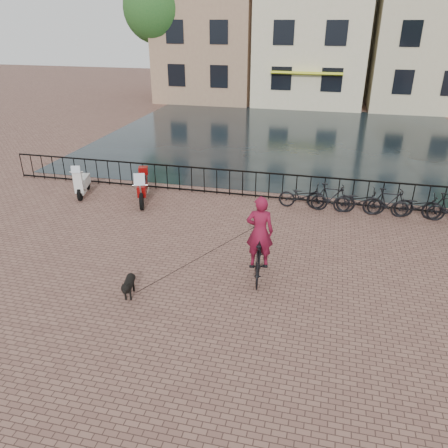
% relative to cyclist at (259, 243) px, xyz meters
% --- Properties ---
extents(ground, '(100.00, 100.00, 0.00)m').
position_rel_cyclist_xyz_m(ground, '(-1.03, -2.55, -1.00)').
color(ground, brown).
rests_on(ground, ground).
extents(canal_water, '(20.00, 20.00, 0.00)m').
position_rel_cyclist_xyz_m(canal_water, '(-1.03, 14.75, -1.00)').
color(canal_water, black).
rests_on(canal_water, ground).
extents(railing, '(20.00, 0.05, 1.02)m').
position_rel_cyclist_xyz_m(railing, '(-1.03, 5.45, -0.49)').
color(railing, black).
rests_on(railing, ground).
extents(canal_house_left, '(7.50, 9.00, 12.80)m').
position_rel_cyclist_xyz_m(canal_house_left, '(-8.53, 27.45, 5.40)').
color(canal_house_left, '#976E58').
rests_on(canal_house_left, ground).
extents(canal_house_mid, '(8.00, 9.50, 11.80)m').
position_rel_cyclist_xyz_m(canal_house_mid, '(-0.53, 27.45, 4.90)').
color(canal_house_mid, beige).
rests_on(canal_house_mid, ground).
extents(canal_house_right, '(7.00, 9.00, 13.30)m').
position_rel_cyclist_xyz_m(canal_house_right, '(7.47, 27.45, 5.65)').
color(canal_house_right, '#BEB08D').
rests_on(canal_house_right, ground).
extents(tree_far_left, '(5.04, 5.04, 9.27)m').
position_rel_cyclist_xyz_m(tree_far_left, '(-12.03, 24.45, 5.73)').
color(tree_far_left, black).
rests_on(tree_far_left, ground).
extents(cyclist, '(0.88, 1.97, 2.63)m').
position_rel_cyclist_xyz_m(cyclist, '(0.00, 0.00, 0.00)').
color(cyclist, black).
rests_on(cyclist, ground).
extents(dog, '(0.44, 0.85, 0.55)m').
position_rel_cyclist_xyz_m(dog, '(-2.90, -1.59, -0.72)').
color(dog, black).
rests_on(dog, ground).
extents(motorcycle, '(1.09, 2.01, 1.40)m').
position_rel_cyclist_xyz_m(motorcycle, '(-4.97, 4.09, -0.30)').
color(motorcycle, maroon).
rests_on(motorcycle, ground).
extents(scooter, '(0.83, 1.55, 1.38)m').
position_rel_cyclist_xyz_m(scooter, '(-7.46, 4.21, -0.31)').
color(scooter, silver).
rests_on(scooter, ground).
extents(parked_bike_0, '(1.75, 0.69, 0.90)m').
position_rel_cyclist_xyz_m(parked_bike_0, '(0.77, 4.85, -0.55)').
color(parked_bike_0, black).
rests_on(parked_bike_0, ground).
extents(parked_bike_1, '(1.69, 0.57, 1.00)m').
position_rel_cyclist_xyz_m(parked_bike_1, '(1.72, 4.85, -0.50)').
color(parked_bike_1, black).
rests_on(parked_bike_1, ground).
extents(parked_bike_2, '(1.75, 0.69, 0.90)m').
position_rel_cyclist_xyz_m(parked_bike_2, '(2.67, 4.85, -0.55)').
color(parked_bike_2, black).
rests_on(parked_bike_2, ground).
extents(parked_bike_3, '(1.69, 0.57, 1.00)m').
position_rel_cyclist_xyz_m(parked_bike_3, '(3.62, 4.85, -0.50)').
color(parked_bike_3, black).
rests_on(parked_bike_3, ground).
extents(parked_bike_4, '(1.72, 0.61, 0.90)m').
position_rel_cyclist_xyz_m(parked_bike_4, '(4.57, 4.85, -0.55)').
color(parked_bike_4, black).
rests_on(parked_bike_4, ground).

